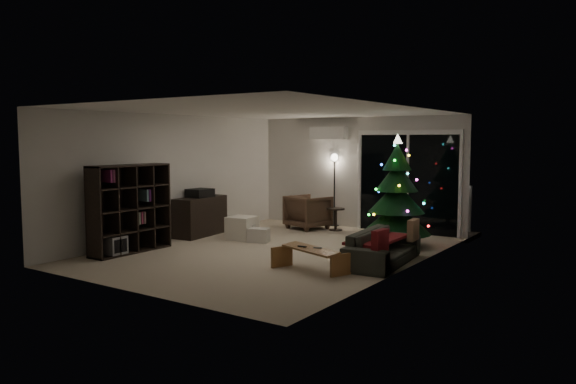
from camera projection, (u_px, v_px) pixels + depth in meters
name	position (u px, v px, depth m)	size (l,w,h in m)	color
room	(337.00, 190.00, 10.95)	(6.50, 7.51, 2.60)	beige
bookshelf	(123.00, 208.00, 10.03)	(0.39, 1.56, 1.56)	black
media_cabinet	(200.00, 216.00, 11.70)	(0.48, 1.29, 0.81)	black
stereo	(200.00, 193.00, 11.66)	(0.41, 0.48, 0.17)	black
armchair	(308.00, 212.00, 12.58)	(0.81, 0.83, 0.76)	brown
ottoman	(242.00, 228.00, 11.24)	(0.51, 0.51, 0.46)	silver
cardboard_box_a	(246.00, 231.00, 11.30)	(0.44, 0.33, 0.31)	silver
cardboard_box_b	(259.00, 235.00, 10.95)	(0.39, 0.29, 0.27)	silver
side_table	(336.00, 219.00, 12.36)	(0.39, 0.39, 0.49)	black
floor_lamp	(335.00, 191.00, 13.02)	(0.26, 0.26, 1.61)	black
sofa	(383.00, 247.00, 9.03)	(1.85, 0.72, 0.54)	#343830
sofa_throw	(377.00, 239.00, 9.07)	(0.58, 1.33, 0.04)	maroon
cushion_a	(413.00, 230.00, 9.40)	(0.11, 0.35, 0.35)	#8C6D52
cushion_b	(380.00, 242.00, 8.33)	(0.11, 0.35, 0.35)	maroon
coffee_table	(310.00, 260.00, 8.53)	(1.12, 0.39, 0.36)	#A76836
remote_a	(302.00, 246.00, 8.60)	(0.14, 0.04, 0.02)	black
remote_b	(318.00, 248.00, 8.50)	(0.13, 0.04, 0.02)	slate
christmas_tree	(397.00, 190.00, 10.48)	(1.30, 1.30, 2.10)	black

